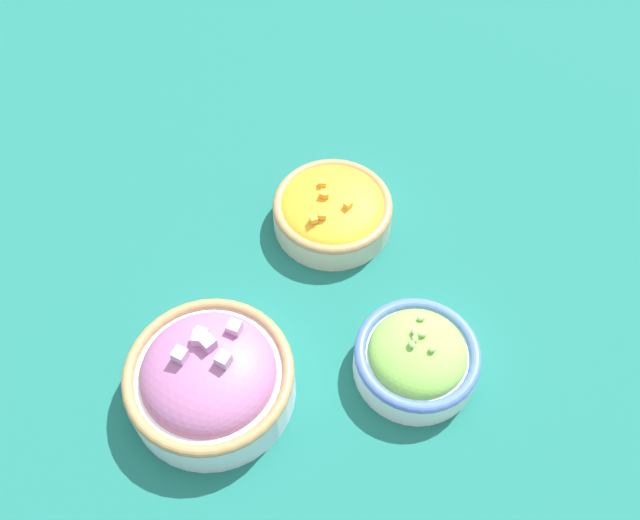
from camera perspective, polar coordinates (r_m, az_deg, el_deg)
ground_plane at (r=0.80m, az=0.00°, el=-1.20°), size 3.00×3.00×0.00m
bowl_lettuce at (r=0.73m, az=7.74°, el=-7.68°), size 0.13×0.13×0.06m
bowl_red_onion at (r=0.71m, az=-8.81°, el=-9.29°), size 0.17×0.17×0.09m
bowl_squash at (r=0.83m, az=1.01°, el=4.05°), size 0.14×0.14×0.06m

